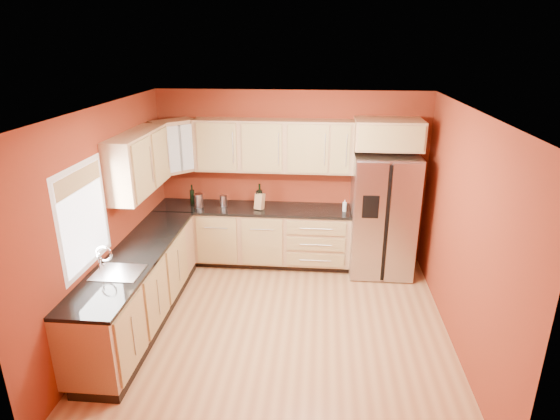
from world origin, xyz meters
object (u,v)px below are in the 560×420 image
at_px(refrigerator, 383,215).
at_px(soap_dispenser, 345,206).
at_px(wine_bottle_a, 192,195).
at_px(knife_block, 260,201).
at_px(canister_left, 199,201).

bearing_deg(refrigerator, soap_dispenser, 177.75).
relative_size(wine_bottle_a, soap_dispenser, 1.80).
relative_size(refrigerator, soap_dispenser, 10.47).
distance_m(wine_bottle_a, knife_block, 1.05).
bearing_deg(canister_left, wine_bottle_a, 135.94).
xyz_separation_m(wine_bottle_a, knife_block, (1.04, -0.11, -0.04)).
height_order(canister_left, knife_block, knife_block).
bearing_deg(knife_block, wine_bottle_a, -165.92).
bearing_deg(canister_left, refrigerator, 0.02).
distance_m(canister_left, knife_block, 0.91).
xyz_separation_m(refrigerator, soap_dispenser, (-0.55, 0.02, 0.11)).
distance_m(wine_bottle_a, soap_dispenser, 2.28).
relative_size(wine_bottle_a, knife_block, 1.31).
bearing_deg(soap_dispenser, canister_left, -179.40).
height_order(canister_left, soap_dispenser, canister_left).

